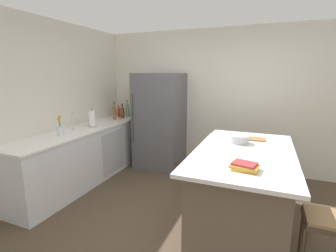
{
  "coord_description": "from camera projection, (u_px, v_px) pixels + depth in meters",
  "views": [
    {
      "loc": [
        0.68,
        -2.39,
        1.78
      ],
      "look_at": [
        -0.7,
        1.02,
        1.0
      ],
      "focal_mm": 26.2,
      "sensor_mm": 36.0,
      "label": 1
    }
  ],
  "objects": [
    {
      "name": "ground_plane",
      "position": [
        191.0,
        234.0,
        2.79
      ],
      "size": [
        7.2,
        7.2,
        0.0
      ],
      "primitive_type": "plane",
      "color": "#4C3D2D"
    },
    {
      "name": "wall_rear",
      "position": [
        228.0,
        101.0,
        4.56
      ],
      "size": [
        6.0,
        0.1,
        2.6
      ],
      "primitive_type": "cube",
      "color": "silver",
      "rests_on": "ground_plane"
    },
    {
      "name": "wall_left",
      "position": [
        25.0,
        109.0,
        3.42
      ],
      "size": [
        0.1,
        6.0,
        2.6
      ],
      "primitive_type": "cube",
      "color": "silver",
      "rests_on": "ground_plane"
    },
    {
      "name": "counter_run_left",
      "position": [
        85.0,
        155.0,
        4.12
      ],
      "size": [
        0.66,
        2.77,
        0.9
      ],
      "color": "silver",
      "rests_on": "ground_plane"
    },
    {
      "name": "kitchen_island",
      "position": [
        242.0,
        187.0,
        2.92
      ],
      "size": [
        1.09,
        1.92,
        0.92
      ],
      "color": "brown",
      "rests_on": "ground_plane"
    },
    {
      "name": "refrigerator",
      "position": [
        160.0,
        121.0,
        4.7
      ],
      "size": [
        0.85,
        0.77,
        1.8
      ],
      "color": "#56565B",
      "rests_on": "ground_plane"
    },
    {
      "name": "bar_stool",
      "position": [
        326.0,
        229.0,
        2.06
      ],
      "size": [
        0.36,
        0.36,
        0.62
      ],
      "color": "#473828",
      "rests_on": "ground_plane"
    },
    {
      "name": "sink_faucet",
      "position": [
        73.0,
        121.0,
        3.86
      ],
      "size": [
        0.15,
        0.05,
        0.3
      ],
      "color": "silver",
      "rests_on": "counter_run_left"
    },
    {
      "name": "flower_vase",
      "position": [
        60.0,
        130.0,
        3.54
      ],
      "size": [
        0.09,
        0.09,
        0.31
      ],
      "color": "silver",
      "rests_on": "counter_run_left"
    },
    {
      "name": "paper_towel_roll",
      "position": [
        92.0,
        119.0,
        4.15
      ],
      "size": [
        0.14,
        0.14,
        0.31
      ],
      "color": "gray",
      "rests_on": "counter_run_left"
    },
    {
      "name": "gin_bottle",
      "position": [
        127.0,
        110.0,
        5.14
      ],
      "size": [
        0.08,
        0.08,
        0.35
      ],
      "color": "#8CB79E",
      "rests_on": "counter_run_left"
    },
    {
      "name": "hot_sauce_bottle",
      "position": [
        119.0,
        112.0,
        5.09
      ],
      "size": [
        0.05,
        0.05,
        0.24
      ],
      "color": "red",
      "rests_on": "counter_run_left"
    },
    {
      "name": "whiskey_bottle",
      "position": [
        123.0,
        113.0,
        4.97
      ],
      "size": [
        0.07,
        0.07,
        0.29
      ],
      "color": "brown",
      "rests_on": "counter_run_left"
    },
    {
      "name": "olive_oil_bottle",
      "position": [
        114.0,
        112.0,
        4.91
      ],
      "size": [
        0.06,
        0.06,
        0.34
      ],
      "color": "olive",
      "rests_on": "counter_run_left"
    },
    {
      "name": "vinegar_bottle",
      "position": [
        115.0,
        113.0,
        4.81
      ],
      "size": [
        0.05,
        0.05,
        0.32
      ],
      "color": "#994C23",
      "rests_on": "counter_run_left"
    },
    {
      "name": "cookbook_stack",
      "position": [
        244.0,
        166.0,
        2.25
      ],
      "size": [
        0.27,
        0.21,
        0.07
      ],
      "color": "gold",
      "rests_on": "kitchen_island"
    },
    {
      "name": "mixing_bowl",
      "position": [
        239.0,
        139.0,
        3.12
      ],
      "size": [
        0.24,
        0.24,
        0.1
      ],
      "color": "#B2B5BA",
      "rests_on": "kitchen_island"
    },
    {
      "name": "cutting_board",
      "position": [
        251.0,
        139.0,
        3.3
      ],
      "size": [
        0.35,
        0.19,
        0.02
      ],
      "color": "#9E7042",
      "rests_on": "kitchen_island"
    }
  ]
}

